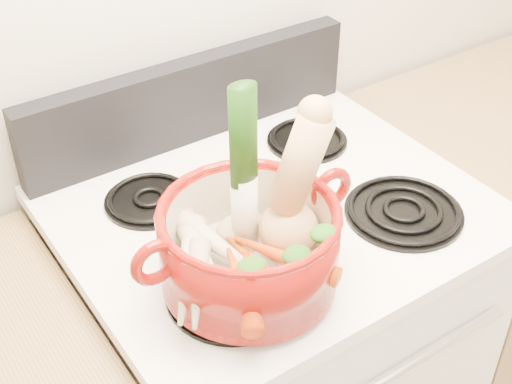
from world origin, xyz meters
TOP-DOWN VIEW (x-y plane):
  - stove_body at (0.00, 1.40)m, footprint 0.76×0.65m
  - cooktop at (0.00, 1.40)m, footprint 0.78×0.67m
  - control_backsplash at (0.00, 1.70)m, footprint 0.76×0.05m
  - oven_handle at (0.00, 1.06)m, footprint 0.60×0.02m
  - burner_front_left at (-0.19, 1.24)m, footprint 0.22×0.22m
  - burner_front_right at (0.19, 1.24)m, footprint 0.22×0.22m
  - burner_back_left at (-0.19, 1.54)m, footprint 0.17×0.17m
  - burner_back_right at (0.19, 1.54)m, footprint 0.17×0.17m
  - dutch_oven at (-0.16, 1.24)m, footprint 0.29×0.29m
  - pot_handle_left at (-0.32, 1.24)m, footprint 0.08×0.02m
  - pot_handle_right at (0.00, 1.24)m, footprint 0.08×0.02m
  - squash at (-0.08, 1.24)m, footprint 0.20×0.17m
  - leek at (-0.14, 1.29)m, footprint 0.05×0.06m
  - ginger at (-0.14, 1.31)m, footprint 0.08×0.06m
  - parsnip_0 at (-0.23, 1.26)m, footprint 0.09×0.25m
  - parsnip_1 at (-0.26, 1.27)m, footprint 0.16×0.19m
  - parsnip_2 at (-0.19, 1.28)m, footprint 0.10×0.21m
  - parsnip_3 at (-0.26, 1.22)m, footprint 0.12×0.16m
  - carrot_0 at (-0.16, 1.21)m, footprint 0.04×0.18m
  - carrot_1 at (-0.20, 1.17)m, footprint 0.11×0.16m
  - carrot_2 at (-0.12, 1.19)m, footprint 0.12×0.18m
  - carrot_3 at (-0.21, 1.20)m, footprint 0.07×0.13m

SIDE VIEW (x-z plane):
  - stove_body at x=0.00m, z-range 0.00..0.92m
  - oven_handle at x=0.00m, z-range 0.77..0.79m
  - cooktop at x=0.00m, z-range 0.92..0.95m
  - burner_front_left at x=-0.19m, z-range 0.95..0.97m
  - burner_front_right at x=0.19m, z-range 0.95..0.97m
  - burner_back_left at x=-0.19m, z-range 0.95..0.97m
  - burner_back_right at x=0.19m, z-range 0.95..0.97m
  - carrot_0 at x=-0.16m, z-range 0.99..1.04m
  - ginger at x=-0.14m, z-range 1.00..1.04m
  - parsnip_1 at x=-0.26m, z-range 0.99..1.05m
  - carrot_1 at x=-0.20m, z-range 1.00..1.05m
  - parsnip_0 at x=-0.23m, z-range 0.99..1.06m
  - carrot_2 at x=-0.12m, z-range 1.00..1.05m
  - carrot_3 at x=-0.21m, z-range 1.01..1.05m
  - parsnip_2 at x=-0.19m, z-range 1.00..1.07m
  - parsnip_3 at x=-0.26m, z-range 1.01..1.06m
  - dutch_oven at x=-0.16m, z-range 0.97..1.11m
  - control_backsplash at x=0.00m, z-range 0.95..1.13m
  - pot_handle_left at x=-0.32m, z-range 1.05..1.13m
  - pot_handle_right at x=0.00m, z-range 1.05..1.13m
  - squash at x=-0.08m, z-range 0.99..1.26m
  - leek at x=-0.14m, z-range 1.00..1.31m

